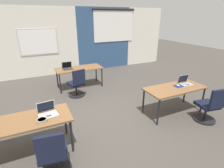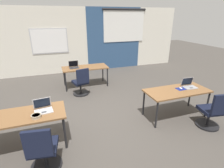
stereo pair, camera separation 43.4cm
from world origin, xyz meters
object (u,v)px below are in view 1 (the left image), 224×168
laptop_far_left (68,68)px  mouse_near_right_end (178,85)px  chair_near_right_end (209,108)px  desk_near_left (25,123)px  laptop_near_right_end (185,82)px  desk_far_center (79,70)px  laptop_near_left_inner (47,112)px  desk_near_right (175,90)px  chair_far_left (77,85)px  snack_bowl (42,120)px  chair_near_left_inner (54,157)px

laptop_far_left → mouse_near_right_end: (2.27, -2.81, -0.03)m
laptop_far_left → chair_near_right_end: bearing=-55.1°
desk_near_left → laptop_near_right_end: size_ratio=4.61×
desk_far_center → laptop_near_left_inner: bearing=-116.0°
desk_near_right → desk_far_center: 3.30m
desk_near_right → chair_near_right_end: size_ratio=1.74×
laptop_far_left → mouse_near_right_end: laptop_far_left is taller
laptop_near_right_end → laptop_far_left: bearing=136.2°
desk_far_center → mouse_near_right_end: size_ratio=15.26×
chair_far_left → laptop_near_right_end: (2.45, -2.00, 0.39)m
chair_far_left → chair_near_right_end: bearing=118.4°
chair_near_right_end → snack_bowl: chair_near_right_end is taller
chair_near_right_end → laptop_far_left: bearing=-44.1°
laptop_near_left_inner → laptop_far_left: size_ratio=1.09×
desk_near_left → chair_near_left_inner: (0.36, -0.72, -0.28)m
chair_near_right_end → snack_bowl: bearing=1.8°
desk_near_right → snack_bowl: (-3.21, -0.19, 0.10)m
laptop_far_left → chair_far_left: laptop_far_left is taller
desk_near_left → laptop_far_left: laptop_far_left is taller
desk_near_left → desk_near_right: same height
chair_far_left → mouse_near_right_end: size_ratio=8.77×
snack_bowl → desk_near_right: bearing=3.3°
chair_near_right_end → chair_near_left_inner: bearing=10.1°
snack_bowl → laptop_far_left: bearing=70.5°
snack_bowl → chair_near_right_end: bearing=-8.0°
desk_near_left → desk_near_right: (3.50, 0.00, 0.00)m
chair_near_left_inner → snack_bowl: size_ratio=5.18×
laptop_near_left_inner → chair_near_left_inner: (-0.04, -0.75, -0.39)m
chair_near_left_inner → laptop_far_left: laptop_far_left is taller
desk_near_right → laptop_near_left_inner: size_ratio=4.39×
chair_near_left_inner → chair_near_right_end: bearing=-171.1°
desk_near_right → chair_far_left: chair_far_left is taller
laptop_far_left → chair_far_left: bearing=-84.0°
desk_near_left → desk_near_right: size_ratio=1.00×
chair_near_left_inner → laptop_near_left_inner: bearing=-84.3°
desk_near_right → mouse_near_right_end: size_ratio=15.26×
desk_far_center → laptop_far_left: 0.40m
desk_far_center → laptop_near_right_end: bearing=-51.6°
desk_near_right → laptop_near_left_inner: bearing=179.3°
desk_far_center → snack_bowl: snack_bowl is taller
chair_far_left → laptop_far_left: bearing=-96.2°
desk_near_right → desk_far_center: (-1.75, 2.80, 0.00)m
laptop_near_left_inner → desk_near_right: bearing=-8.4°
mouse_near_right_end → chair_near_right_end: chair_near_right_end is taller
chair_near_left_inner → chair_near_right_end: same height
chair_near_right_end → desk_near_right: bearing=-47.6°
snack_bowl → chair_far_left: bearing=62.6°
desk_far_center → snack_bowl: size_ratio=9.01×
desk_near_right → laptop_near_right_end: bearing=10.1°
desk_near_right → mouse_near_right_end: 0.16m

